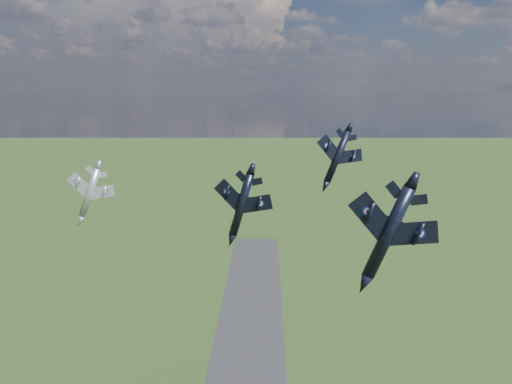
# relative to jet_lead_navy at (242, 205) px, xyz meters

# --- Properties ---
(jet_lead_navy) EXTENTS (15.18, 18.37, 6.50)m
(jet_lead_navy) POSITION_rel_jet_lead_navy_xyz_m (0.00, 0.00, 0.00)
(jet_lead_navy) COLOR black
(jet_right_navy) EXTENTS (14.48, 17.95, 7.33)m
(jet_right_navy) POSITION_rel_jet_lead_navy_xyz_m (18.93, -29.98, 3.78)
(jet_right_navy) COLOR black
(jet_high_navy) EXTENTS (14.27, 17.28, 7.03)m
(jet_high_navy) POSITION_rel_jet_lead_navy_xyz_m (18.81, 13.87, 6.80)
(jet_high_navy) COLOR black
(jet_left_silver) EXTENTS (10.72, 13.61, 5.68)m
(jet_left_silver) POSITION_rel_jet_lead_navy_xyz_m (-26.94, -1.03, 2.28)
(jet_left_silver) COLOR #A8ACB3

